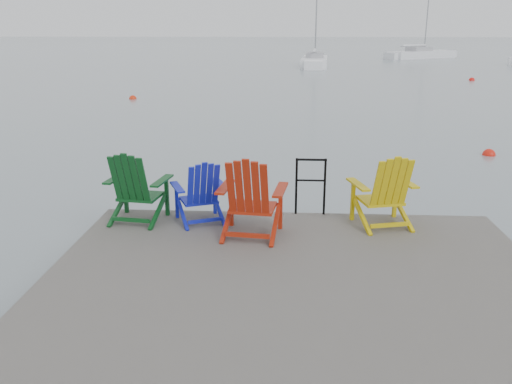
# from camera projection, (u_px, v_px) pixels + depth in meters

# --- Properties ---
(ground) EXTENTS (400.00, 400.00, 0.00)m
(ground) POSITION_uv_depth(u_px,v_px,m) (295.00, 322.00, 6.37)
(ground) COLOR slate
(ground) RESTS_ON ground
(dock) EXTENTS (6.00, 5.00, 1.40)m
(dock) POSITION_uv_depth(u_px,v_px,m) (295.00, 295.00, 6.27)
(dock) COLOR #292725
(dock) RESTS_ON ground
(handrail) EXTENTS (0.48, 0.04, 0.90)m
(handrail) POSITION_uv_depth(u_px,v_px,m) (311.00, 181.00, 8.39)
(handrail) COLOR black
(handrail) RESTS_ON dock
(chair_green) EXTENTS (0.95, 0.90, 1.09)m
(chair_green) POSITION_uv_depth(u_px,v_px,m) (136.00, 186.00, 8.07)
(chair_green) COLOR #0B3F17
(chair_green) RESTS_ON dock
(chair_blue) EXTENTS (0.93, 0.89, 0.96)m
(chair_blue) POSITION_uv_depth(u_px,v_px,m) (201.00, 191.00, 8.06)
(chair_blue) COLOR #101AAF
(chair_blue) RESTS_ON dock
(chair_red) EXTENTS (1.00, 0.94, 1.16)m
(chair_red) POSITION_uv_depth(u_px,v_px,m) (251.00, 197.00, 7.47)
(chair_red) COLOR #9A1F0B
(chair_red) RESTS_ON dock
(chair_yellow) EXTENTS (1.01, 0.96, 1.10)m
(chair_yellow) POSITION_uv_depth(u_px,v_px,m) (385.00, 190.00, 7.86)
(chair_yellow) COLOR #C5AA0A
(chair_yellow) RESTS_ON dock
(sailboat_near) EXTENTS (2.74, 8.46, 11.51)m
(sailboat_near) POSITION_uv_depth(u_px,v_px,m) (315.00, 62.00, 48.12)
(sailboat_near) COLOR white
(sailboat_near) RESTS_ON ground
(sailboat_mid) EXTENTS (8.70, 7.28, 12.44)m
(sailboat_mid) POSITION_uv_depth(u_px,v_px,m) (421.00, 55.00, 60.84)
(sailboat_mid) COLOR white
(sailboat_mid) RESTS_ON ground
(buoy_a) EXTENTS (0.35, 0.35, 0.35)m
(buoy_a) POSITION_uv_depth(u_px,v_px,m) (489.00, 155.00, 14.70)
(buoy_a) COLOR red
(buoy_a) RESTS_ON ground
(buoy_b) EXTENTS (0.36, 0.36, 0.36)m
(buoy_b) POSITION_uv_depth(u_px,v_px,m) (133.00, 99.00, 26.25)
(buoy_b) COLOR red
(buoy_b) RESTS_ON ground
(buoy_d) EXTENTS (0.38, 0.38, 0.38)m
(buoy_d) POSITION_uv_depth(u_px,v_px,m) (472.00, 80.00, 35.44)
(buoy_d) COLOR red
(buoy_d) RESTS_ON ground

